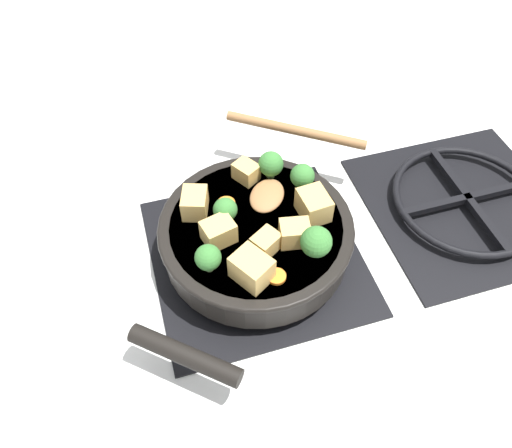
# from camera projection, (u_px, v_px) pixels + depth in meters

# --- Properties ---
(ground_plane) EXTENTS (2.40, 2.40, 0.00)m
(ground_plane) POSITION_uv_depth(u_px,v_px,m) (256.00, 257.00, 0.77)
(ground_plane) COLOR silver
(front_burner_grate) EXTENTS (0.31, 0.31, 0.03)m
(front_burner_grate) POSITION_uv_depth(u_px,v_px,m) (256.00, 252.00, 0.76)
(front_burner_grate) COLOR black
(front_burner_grate) RESTS_ON ground_plane
(rear_burner_grate) EXTENTS (0.31, 0.31, 0.03)m
(rear_burner_grate) POSITION_uv_depth(u_px,v_px,m) (465.00, 202.00, 0.82)
(rear_burner_grate) COLOR black
(rear_burner_grate) RESTS_ON ground_plane
(skillet_pan) EXTENTS (0.35, 0.34, 0.05)m
(skillet_pan) POSITION_uv_depth(u_px,v_px,m) (255.00, 235.00, 0.72)
(skillet_pan) COLOR black
(skillet_pan) RESTS_ON front_burner_grate
(wooden_spoon) EXTENTS (0.24, 0.23, 0.02)m
(wooden_spoon) POSITION_uv_depth(u_px,v_px,m) (284.00, 156.00, 0.78)
(wooden_spoon) COLOR olive
(wooden_spoon) RESTS_ON skillet_pan
(tofu_cube_center_large) EXTENTS (0.06, 0.06, 0.04)m
(tofu_cube_center_large) POSITION_uv_depth(u_px,v_px,m) (252.00, 269.00, 0.63)
(tofu_cube_center_large) COLOR tan
(tofu_cube_center_large) RESTS_ON skillet_pan
(tofu_cube_near_handle) EXTENTS (0.04, 0.05, 0.03)m
(tofu_cube_near_handle) POSITION_uv_depth(u_px,v_px,m) (265.00, 243.00, 0.66)
(tofu_cube_near_handle) COLOR tan
(tofu_cube_near_handle) RESTS_ON skillet_pan
(tofu_cube_east_chunk) EXTENTS (0.05, 0.05, 0.03)m
(tofu_cube_east_chunk) POSITION_uv_depth(u_px,v_px,m) (195.00, 203.00, 0.70)
(tofu_cube_east_chunk) COLOR tan
(tofu_cube_east_chunk) RESTS_ON skillet_pan
(tofu_cube_west_chunk) EXTENTS (0.04, 0.05, 0.03)m
(tofu_cube_west_chunk) POSITION_uv_depth(u_px,v_px,m) (295.00, 233.00, 0.67)
(tofu_cube_west_chunk) COLOR tan
(tofu_cube_west_chunk) RESTS_ON skillet_pan
(tofu_cube_back_piece) EXTENTS (0.05, 0.04, 0.04)m
(tofu_cube_back_piece) POSITION_uv_depth(u_px,v_px,m) (314.00, 205.00, 0.70)
(tofu_cube_back_piece) COLOR tan
(tofu_cube_back_piece) RESTS_ON skillet_pan
(tofu_cube_front_piece) EXTENTS (0.04, 0.05, 0.03)m
(tofu_cube_front_piece) POSITION_uv_depth(u_px,v_px,m) (219.00, 232.00, 0.67)
(tofu_cube_front_piece) COLOR tan
(tofu_cube_front_piece) RESTS_ON skillet_pan
(tofu_cube_mid_small) EXTENTS (0.04, 0.04, 0.03)m
(tofu_cube_mid_small) POSITION_uv_depth(u_px,v_px,m) (246.00, 172.00, 0.75)
(tofu_cube_mid_small) COLOR tan
(tofu_cube_mid_small) RESTS_ON skillet_pan
(broccoli_floret_near_spoon) EXTENTS (0.04, 0.04, 0.05)m
(broccoli_floret_near_spoon) POSITION_uv_depth(u_px,v_px,m) (271.00, 164.00, 0.74)
(broccoli_floret_near_spoon) COLOR #709956
(broccoli_floret_near_spoon) RESTS_ON skillet_pan
(broccoli_floret_center_top) EXTENTS (0.04, 0.04, 0.04)m
(broccoli_floret_center_top) POSITION_uv_depth(u_px,v_px,m) (302.00, 176.00, 0.73)
(broccoli_floret_center_top) COLOR #709956
(broccoli_floret_center_top) RESTS_ON skillet_pan
(broccoli_floret_east_rim) EXTENTS (0.04, 0.04, 0.05)m
(broccoli_floret_east_rim) POSITION_uv_depth(u_px,v_px,m) (316.00, 242.00, 0.65)
(broccoli_floret_east_rim) COLOR #709956
(broccoli_floret_east_rim) RESTS_ON skillet_pan
(broccoli_floret_west_rim) EXTENTS (0.03, 0.03, 0.04)m
(broccoli_floret_west_rim) POSITION_uv_depth(u_px,v_px,m) (225.00, 210.00, 0.69)
(broccoli_floret_west_rim) COLOR #709956
(broccoli_floret_west_rim) RESTS_ON skillet_pan
(broccoli_floret_north_edge) EXTENTS (0.03, 0.03, 0.04)m
(broccoli_floret_north_edge) POSITION_uv_depth(u_px,v_px,m) (208.00, 258.00, 0.64)
(broccoli_floret_north_edge) COLOR #709956
(broccoli_floret_north_edge) RESTS_ON skillet_pan
(carrot_slice_orange_thin) EXTENTS (0.02, 0.02, 0.01)m
(carrot_slice_orange_thin) POSITION_uv_depth(u_px,v_px,m) (276.00, 277.00, 0.64)
(carrot_slice_orange_thin) COLOR orange
(carrot_slice_orange_thin) RESTS_ON skillet_pan
(carrot_slice_near_center) EXTENTS (0.03, 0.03, 0.01)m
(carrot_slice_near_center) POSITION_uv_depth(u_px,v_px,m) (226.00, 204.00, 0.72)
(carrot_slice_near_center) COLOR orange
(carrot_slice_near_center) RESTS_ON skillet_pan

